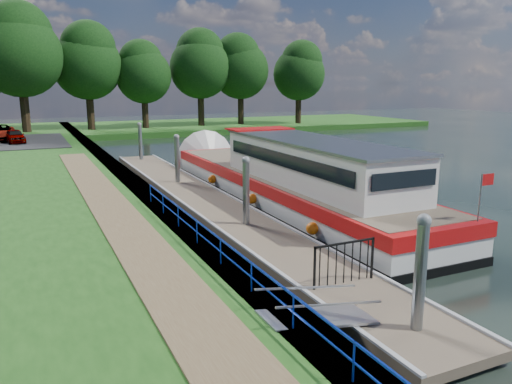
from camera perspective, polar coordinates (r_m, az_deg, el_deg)
name	(u,v)px	position (r m, az deg, el deg)	size (l,w,h in m)	color
ground	(399,335)	(12.12, 16.05, -15.44)	(160.00, 160.00, 0.00)	black
bank_edge	(140,196)	(23.99, -13.08, -0.43)	(1.10, 90.00, 0.78)	#473D2D
far_bank	(193,126)	(63.19, -7.24, 7.45)	(60.00, 18.00, 0.60)	#1C4915
footpath	(130,232)	(16.89, -14.24, -4.40)	(1.60, 40.00, 0.05)	brown
blue_fence	(235,256)	(12.58, -2.44, -7.37)	(0.04, 18.04, 0.72)	#0C2DBF
pontoon	(206,204)	(22.82, -5.71, -1.35)	(2.50, 30.00, 0.56)	brown
mooring_piles	(206,180)	(22.58, -5.77, 1.35)	(0.30, 27.30, 3.55)	gray
gangway	(318,316)	(11.18, 7.10, -13.90)	(2.58, 1.00, 0.92)	#A5A8AD
gate_panel	(344,257)	(13.24, 10.08, -7.29)	(1.85, 0.05, 1.15)	black
barge	(280,179)	(23.69, 2.78, 1.44)	(4.36, 21.15, 4.78)	black
horizon_trees	(76,60)	(56.96, -19.92, 14.01)	(54.38, 10.03, 12.87)	#332316
car_a	(15,136)	(45.06, -25.85, 5.79)	(1.30, 3.24, 1.10)	#999999
car_d	(0,133)	(47.44, -27.20, 6.05)	(2.17, 4.71, 1.31)	#999999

